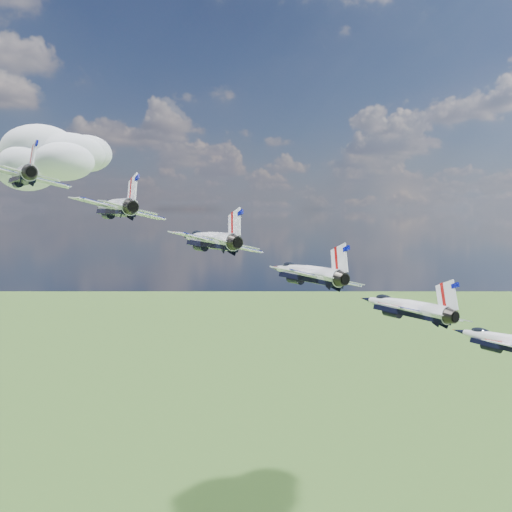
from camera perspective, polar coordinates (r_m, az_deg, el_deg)
cloud_far at (r=330.85m, az=-18.78°, el=9.26°), size 66.93×52.58×26.29m
jet_0 at (r=72.23m, az=-22.42°, el=7.46°), size 11.64×15.36×6.59m
jet_1 at (r=67.70m, az=-14.06°, el=4.77°), size 11.64×15.36×6.59m
jet_2 at (r=64.94m, az=-4.83°, el=1.66°), size 11.64×15.36×6.59m
jet_3 at (r=64.18m, az=4.88°, el=-1.68°), size 11.64×15.36×6.59m
jet_4 at (r=65.49m, az=14.55°, el=-4.93°), size 11.64×15.36×6.59m
jet_5 at (r=68.76m, az=23.64°, el=-7.84°), size 11.64×15.36×6.59m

